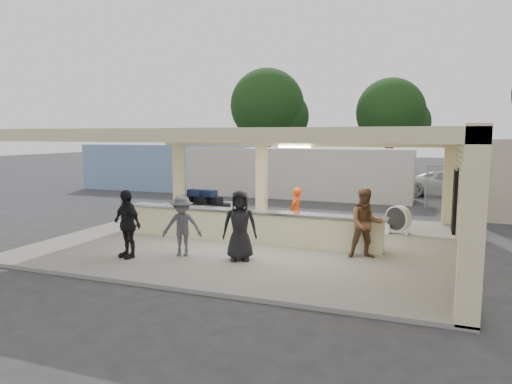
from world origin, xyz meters
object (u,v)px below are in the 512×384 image
at_px(drum_fan, 398,219).
at_px(container_white, 296,173).
at_px(passenger_c, 182,226).
at_px(container_blue, 169,167).
at_px(car_dark, 474,182).
at_px(luggage_cart, 199,206).
at_px(passenger_b, 127,224).
at_px(baggage_handler, 296,212).
at_px(passenger_d, 240,225).
at_px(passenger_a, 366,223).
at_px(car_white_a, 456,184).
at_px(baggage_counter, 249,226).

distance_m(drum_fan, container_white, 10.17).
height_order(drum_fan, passenger_c, passenger_c).
distance_m(container_white, container_blue, 8.15).
bearing_deg(car_dark, container_blue, 132.79).
height_order(luggage_cart, passenger_c, passenger_c).
height_order(passenger_b, container_blue, container_blue).
bearing_deg(drum_fan, luggage_cart, -138.27).
distance_m(car_dark, container_white, 10.08).
xyz_separation_m(passenger_b, passenger_c, (1.29, 0.65, -0.09)).
relative_size(baggage_handler, passenger_d, 0.87).
bearing_deg(passenger_b, passenger_c, 46.43).
height_order(baggage_handler, container_white, container_white).
distance_m(passenger_a, passenger_c, 4.91).
distance_m(passenger_b, container_blue, 16.08).
height_order(passenger_a, passenger_b, passenger_a).
distance_m(passenger_d, container_white, 13.28).
bearing_deg(container_blue, passenger_c, -58.96).
distance_m(passenger_a, passenger_b, 6.34).
xyz_separation_m(baggage_handler, passenger_d, (-0.62, -3.14, 0.12)).
xyz_separation_m(passenger_a, passenger_b, (-5.95, -2.20, -0.02)).
bearing_deg(car_dark, passenger_c, -175.93).
distance_m(baggage_handler, passenger_a, 3.00).
bearing_deg(luggage_cart, baggage_handler, -1.28).
bearing_deg(car_dark, passenger_b, -178.35).
bearing_deg(car_white_a, passenger_c, 169.64).
bearing_deg(passenger_d, baggage_handler, 57.81).
bearing_deg(passenger_a, baggage_counter, 151.58).
height_order(luggage_cart, drum_fan, luggage_cart).
height_order(passenger_c, car_dark, passenger_c).
bearing_deg(car_white_a, passenger_a, -176.47).
bearing_deg(luggage_cart, passenger_b, -79.81).
height_order(baggage_counter, luggage_cart, luggage_cart).
relative_size(passenger_d, container_white, 0.15).
height_order(passenger_a, passenger_c, passenger_a).
xyz_separation_m(drum_fan, passenger_c, (-5.29, -4.99, 0.32)).
distance_m(luggage_cart, container_white, 9.45).
relative_size(container_white, container_blue, 1.15).
relative_size(passenger_a, car_white_a, 0.37).
distance_m(passenger_b, passenger_c, 1.45).
distance_m(drum_fan, baggage_handler, 3.50).
relative_size(baggage_handler, container_blue, 0.15).
height_order(passenger_c, container_white, container_white).
bearing_deg(drum_fan, passenger_d, -94.87).
relative_size(baggage_counter, container_blue, 0.77).
relative_size(baggage_counter, passenger_d, 4.46).
bearing_deg(baggage_handler, container_blue, -127.00).
bearing_deg(passenger_b, passenger_d, 35.44).
relative_size(baggage_counter, drum_fan, 8.70).
xyz_separation_m(luggage_cart, container_white, (0.94, 9.38, 0.51)).
height_order(baggage_counter, car_dark, car_dark).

